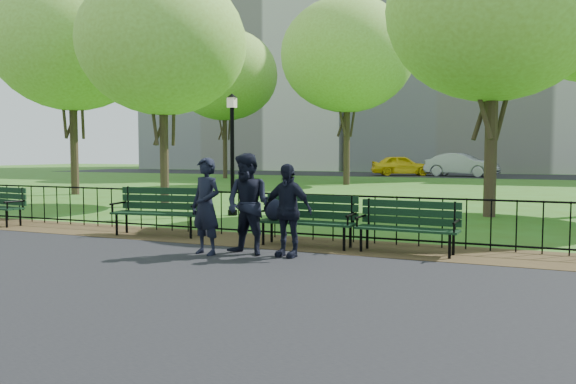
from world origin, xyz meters
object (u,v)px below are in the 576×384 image
at_px(tree_near_e, 494,9).
at_px(tree_mid_w, 71,44).
at_px(lamppost, 232,149).
at_px(sedan_silver, 461,165).
at_px(park_bench_left_a, 160,206).
at_px(person_mid, 248,204).
at_px(person_left, 206,206).
at_px(person_right, 287,210).
at_px(park_bench_main, 296,213).
at_px(park_bench_right_a, 408,221).
at_px(tree_near_w, 162,44).
at_px(tree_far_c, 347,55).
at_px(taxi, 401,165).
at_px(tree_far_w, 224,75).

bearing_deg(tree_near_e, tree_mid_w, 173.00).
xyz_separation_m(lamppost, sedan_silver, (3.22, 27.98, -0.94)).
relative_size(park_bench_left_a, person_mid, 1.16).
xyz_separation_m(lamppost, person_left, (2.39, -5.35, -0.96)).
bearing_deg(person_right, person_left, -158.32).
distance_m(park_bench_main, park_bench_right_a, 1.99).
relative_size(park_bench_right_a, person_right, 1.14).
distance_m(park_bench_right_a, person_left, 3.35).
xyz_separation_m(tree_near_w, person_right, (7.02, -6.69, -4.33)).
relative_size(person_left, person_mid, 0.96).
distance_m(tree_mid_w, person_right, 16.94).
xyz_separation_m(person_mid, sedan_silver, (0.18, 33.10, -0.01)).
distance_m(lamppost, tree_far_c, 16.04).
xyz_separation_m(tree_near_w, person_left, (5.72, -7.02, -4.28)).
xyz_separation_m(tree_near_w, person_mid, (6.37, -6.78, -4.25)).
bearing_deg(tree_near_e, park_bench_main, -115.06).
distance_m(park_bench_left_a, park_bench_right_a, 5.01).
xyz_separation_m(park_bench_right_a, tree_near_w, (-8.76, 5.61, 4.54)).
distance_m(tree_near_e, tree_mid_w, 15.99).
relative_size(tree_near_w, person_right, 4.90).
bearing_deg(taxi, sedan_silver, -114.27).
relative_size(park_bench_main, lamppost, 0.55).
bearing_deg(taxi, person_left, 163.59).
bearing_deg(person_right, tree_near_w, 143.85).
height_order(park_bench_main, tree_near_w, tree_near_w).
bearing_deg(taxi, park_bench_right_a, 169.13).
height_order(tree_mid_w, tree_far_w, tree_far_w).
bearing_deg(person_right, person_mid, -164.36).
relative_size(park_bench_right_a, sedan_silver, 0.34).
relative_size(park_bench_main, tree_near_e, 0.23).
xyz_separation_m(park_bench_right_a, person_right, (-1.73, -1.08, 0.21)).
height_order(park_bench_main, lamppost, lamppost).
relative_size(tree_near_e, tree_far_w, 0.79).
xyz_separation_m(park_bench_left_a, lamppost, (-0.41, 3.85, 1.16)).
height_order(taxi, sedan_silver, sedan_silver).
distance_m(tree_mid_w, sedan_silver, 27.38).
height_order(tree_near_e, sedan_silver, tree_near_e).
bearing_deg(park_bench_right_a, tree_far_c, 113.21).
bearing_deg(park_bench_left_a, tree_mid_w, 132.92).
bearing_deg(person_mid, lamppost, 130.31).
xyz_separation_m(park_bench_left_a, tree_near_w, (-3.75, 5.51, 4.48)).
bearing_deg(tree_far_w, park_bench_main, -58.34).
xyz_separation_m(tree_mid_w, person_left, (11.87, -9.63, -5.17)).
distance_m(tree_far_c, person_right, 21.68).
distance_m(park_bench_left_a, taxi, 32.01).
xyz_separation_m(park_bench_main, lamppost, (-3.43, 3.98, 1.17)).
bearing_deg(park_bench_right_a, sedan_silver, 97.59).
distance_m(park_bench_right_a, person_right, 2.05).
bearing_deg(person_right, park_bench_right_a, 39.31).
height_order(tree_mid_w, person_mid, tree_mid_w).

